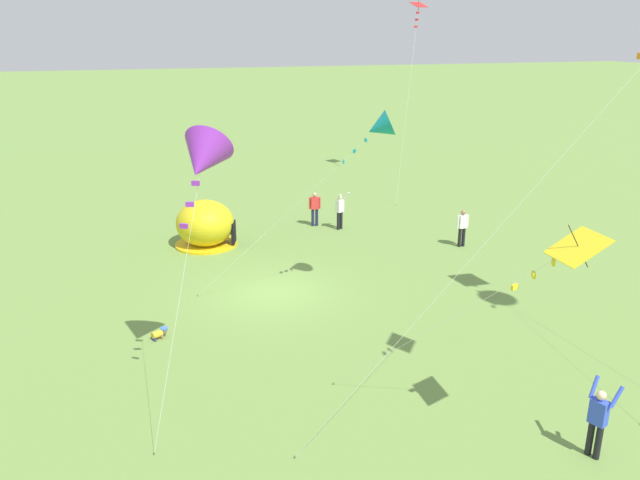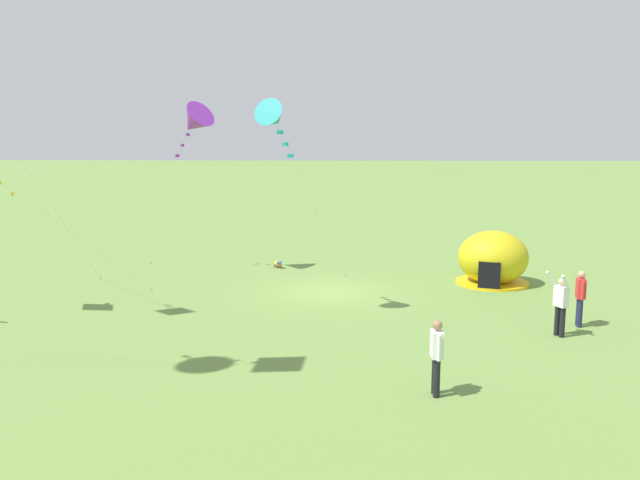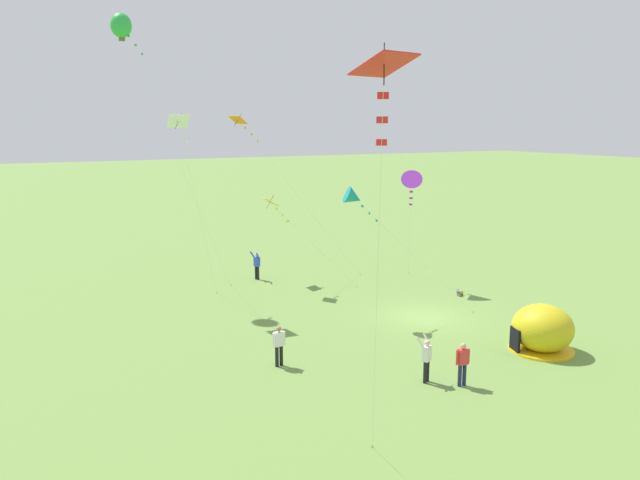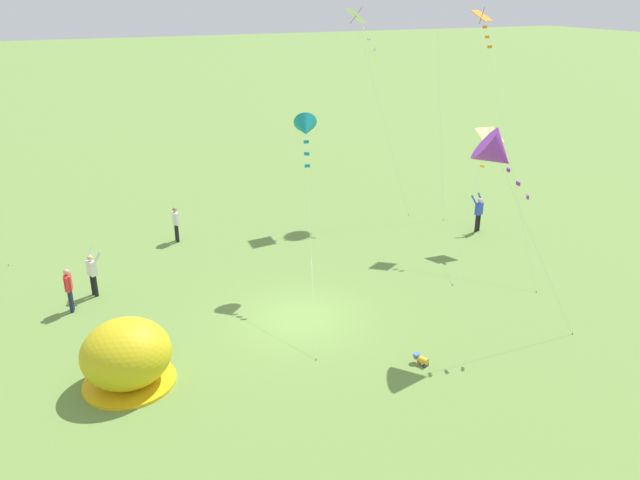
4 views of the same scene
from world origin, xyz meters
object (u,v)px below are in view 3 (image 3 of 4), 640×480
(person_flying_kite, at_px, (426,358))
(person_far_back, at_px, (463,362))
(kite_orange, at_px, (243,126))
(person_near_tent, at_px, (257,264))
(person_with_toddler, at_px, (279,344))
(kite_purple, at_px, (412,184))
(kite_red, at_px, (383,89))
(kite_teal, at_px, (354,198))
(kite_green, at_px, (121,26))
(popup_tent, at_px, (542,329))
(toddler_crawling, at_px, (459,292))
(kite_yellow, at_px, (273,204))
(kite_white, at_px, (180,127))

(person_flying_kite, relative_size, person_far_back, 1.10)
(person_flying_kite, relative_size, kite_orange, 0.18)
(person_flying_kite, xyz_separation_m, person_far_back, (-0.92, -1.01, -0.03))
(person_near_tent, relative_size, person_flying_kite, 1.00)
(person_with_toddler, bearing_deg, kite_purple, -56.56)
(kite_red, bearing_deg, kite_teal, -29.42)
(person_flying_kite, distance_m, kite_teal, 10.02)
(kite_green, bearing_deg, kite_teal, -141.07)
(popup_tent, relative_size, kite_red, 0.25)
(toddler_crawling, bearing_deg, kite_orange, 47.96)
(person_far_back, distance_m, kite_green, 26.07)
(person_with_toddler, relative_size, kite_yellow, 0.31)
(person_with_toddler, height_order, kite_orange, kite_orange)
(toddler_crawling, relative_size, kite_orange, 0.05)
(popup_tent, height_order, kite_white, kite_white)
(kite_white, height_order, kite_green, kite_green)
(person_flying_kite, height_order, person_far_back, person_flying_kite)
(toddler_crawling, xyz_separation_m, kite_red, (-18.34, 17.61, 10.30))
(kite_orange, bearing_deg, person_near_tent, -80.39)
(kite_purple, bearing_deg, kite_green, 65.64)
(person_near_tent, distance_m, person_with_toddler, 14.77)
(person_near_tent, height_order, person_flying_kite, same)
(kite_orange, bearing_deg, kite_green, 79.38)
(toddler_crawling, relative_size, kite_yellow, 0.10)
(person_flying_kite, xyz_separation_m, kite_red, (-9.21, 8.26, 9.48))
(person_far_back, xyz_separation_m, kite_teal, (9.29, -0.64, 5.29))
(person_flying_kite, bearing_deg, kite_red, 138.10)
(kite_white, bearing_deg, person_near_tent, -55.03)
(person_with_toddler, distance_m, kite_teal, 9.07)
(popup_tent, height_order, kite_yellow, kite_yellow)
(person_near_tent, relative_size, kite_green, 0.12)
(popup_tent, xyz_separation_m, kite_white, (13.78, 12.04, 8.75))
(popup_tent, bearing_deg, kite_yellow, 17.57)
(kite_red, xyz_separation_m, kite_purple, (21.58, -16.34, -4.16))
(kite_red, bearing_deg, popup_tent, -57.18)
(person_with_toddler, height_order, kite_red, kite_red)
(kite_yellow, bearing_deg, kite_red, 160.54)
(person_near_tent, bearing_deg, person_with_toddler, 161.57)
(person_with_toddler, xyz_separation_m, kite_red, (-13.36, 3.88, 9.51))
(kite_red, distance_m, kite_orange, 28.32)
(person_flying_kite, xyz_separation_m, kite_purple, (12.37, -8.07, 5.32))
(person_with_toddler, xyz_separation_m, kite_white, (10.03, 1.03, 8.78))
(person_with_toddler, relative_size, kite_white, 0.16)
(toddler_crawling, distance_m, kite_red, 27.43)
(toddler_crawling, relative_size, person_with_toddler, 0.32)
(person_far_back, relative_size, kite_yellow, 0.31)
(person_near_tent, xyz_separation_m, kite_red, (-27.36, 8.54, 9.48))
(popup_tent, xyz_separation_m, kite_purple, (11.98, -1.44, 5.32))
(person_far_back, xyz_separation_m, kite_orange, (18.95, 1.52, 8.80))
(kite_purple, bearing_deg, kite_teal, 121.96)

